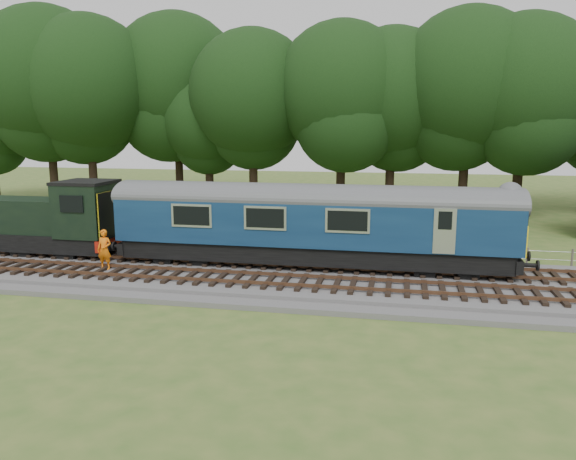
# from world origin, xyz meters

# --- Properties ---
(ground) EXTENTS (120.00, 120.00, 0.00)m
(ground) POSITION_xyz_m (0.00, 0.00, 0.00)
(ground) COLOR #3C6123
(ground) RESTS_ON ground
(ballast) EXTENTS (70.00, 7.00, 0.35)m
(ballast) POSITION_xyz_m (0.00, 0.00, 0.17)
(ballast) COLOR #4C4C4F
(ballast) RESTS_ON ground
(track_north) EXTENTS (67.20, 2.40, 0.21)m
(track_north) POSITION_xyz_m (0.00, 1.40, 0.42)
(track_north) COLOR black
(track_north) RESTS_ON ballast
(track_south) EXTENTS (67.20, 2.40, 0.21)m
(track_south) POSITION_xyz_m (0.00, -1.60, 0.42)
(track_south) COLOR black
(track_south) RESTS_ON ballast
(fence) EXTENTS (64.00, 0.12, 1.00)m
(fence) POSITION_xyz_m (0.00, 4.50, 0.00)
(fence) COLOR #6B6054
(fence) RESTS_ON ground
(tree_line) EXTENTS (70.00, 8.00, 18.00)m
(tree_line) POSITION_xyz_m (0.00, 22.00, 0.00)
(tree_line) COLOR black
(tree_line) RESTS_ON ground
(dmu_railcar) EXTENTS (18.05, 2.86, 3.88)m
(dmu_railcar) POSITION_xyz_m (1.97, 1.40, 2.61)
(dmu_railcar) COLOR black
(dmu_railcar) RESTS_ON ground
(shunter_loco) EXTENTS (8.91, 2.60, 3.38)m
(shunter_loco) POSITION_xyz_m (-11.96, 1.40, 1.97)
(shunter_loco) COLOR black
(shunter_loco) RESTS_ON ground
(worker) EXTENTS (0.67, 0.44, 1.82)m
(worker) POSITION_xyz_m (-7.03, -1.03, 1.26)
(worker) COLOR orange
(worker) RESTS_ON ballast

